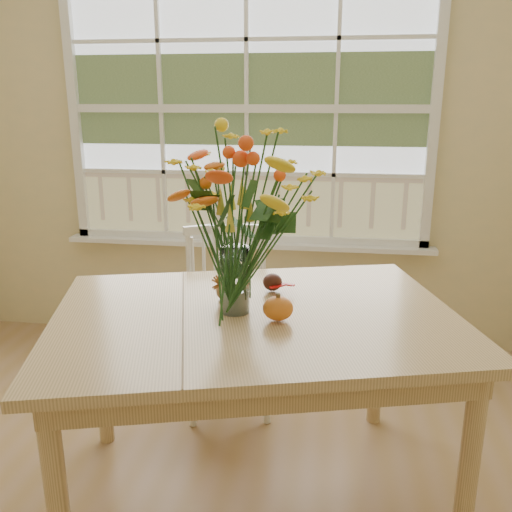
# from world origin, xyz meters

# --- Properties ---
(wall_back) EXTENTS (4.00, 0.02, 2.70)m
(wall_back) POSITION_xyz_m (0.00, 2.25, 1.35)
(wall_back) COLOR beige
(wall_back) RESTS_ON floor
(window) EXTENTS (2.42, 0.12, 1.74)m
(window) POSITION_xyz_m (0.00, 2.21, 1.53)
(window) COLOR silver
(window) RESTS_ON wall_back
(dining_table) EXTENTS (1.76, 1.46, 0.82)m
(dining_table) POSITION_xyz_m (0.27, 0.69, 0.73)
(dining_table) COLOR tan
(dining_table) RESTS_ON floor
(windsor_chair) EXTENTS (0.52, 0.51, 0.95)m
(windsor_chair) POSITION_xyz_m (0.02, 1.42, 0.53)
(windsor_chair) COLOR white
(windsor_chair) RESTS_ON floor
(flower_vase) EXTENTS (0.54, 0.54, 0.64)m
(flower_vase) POSITION_xyz_m (0.19, 0.70, 1.20)
(flower_vase) COLOR white
(flower_vase) RESTS_ON dining_table
(pumpkin) EXTENTS (0.11, 0.11, 0.09)m
(pumpkin) POSITION_xyz_m (0.37, 0.63, 0.86)
(pumpkin) COLOR orange
(pumpkin) RESTS_ON dining_table
(turkey_figurine) EXTENTS (0.09, 0.07, 0.10)m
(turkey_figurine) POSITION_xyz_m (0.14, 0.79, 0.86)
(turkey_figurine) COLOR #CCB78C
(turkey_figurine) RESTS_ON dining_table
(dark_gourd) EXTENTS (0.13, 0.08, 0.07)m
(dark_gourd) POSITION_xyz_m (0.31, 0.94, 0.86)
(dark_gourd) COLOR #38160F
(dark_gourd) RESTS_ON dining_table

